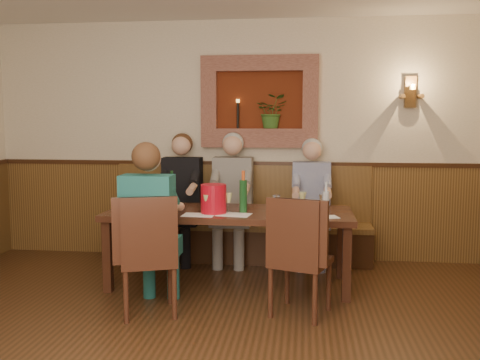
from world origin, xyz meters
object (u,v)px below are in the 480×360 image
object	(u,v)px
person_bench_right	(311,213)
person_chair_front	(151,241)
wine_bottle_green_a	(243,195)
dining_table	(229,218)
person_bench_mid	(232,209)
water_bottle	(326,203)
wine_bottle_green_b	(172,192)
bench	(241,233)
chair_near_right	(299,281)
spittoon_bucket	(214,199)
person_bench_left	(181,208)
chair_near_left	(149,280)

from	to	relation	value
person_bench_right	person_chair_front	bearing A→B (deg)	-130.58
wine_bottle_green_a	dining_table	bearing A→B (deg)	148.01
person_bench_mid	wine_bottle_green_a	xyz separation A→B (m)	(0.24, -0.93, 0.29)
person_bench_mid	water_bottle	bearing A→B (deg)	-46.17
wine_bottle_green_b	person_chair_front	bearing A→B (deg)	-86.81
bench	chair_near_right	size ratio (longest dim) A/B	2.96
person_bench_mid	person_bench_right	xyz separation A→B (m)	(0.90, 0.00, -0.03)
dining_table	person_bench_right	xyz separation A→B (m)	(0.81, 0.84, -0.08)
person_bench_mid	person_chair_front	distance (m)	1.68
bench	person_bench_right	bearing A→B (deg)	-7.44
chair_near_right	wine_bottle_green_a	xyz separation A→B (m)	(-0.55, 0.66, 0.62)
wine_bottle_green_b	water_bottle	size ratio (longest dim) A/B	1.13
person_bench_right	wine_bottle_green_b	bearing A→B (deg)	-155.42
wine_bottle_green_b	spittoon_bucket	bearing A→B (deg)	-34.94
chair_near_right	person_bench_left	size ratio (longest dim) A/B	0.68
dining_table	chair_near_right	world-z (taller)	chair_near_right
dining_table	water_bottle	bearing A→B (deg)	-13.69
person_bench_left	water_bottle	world-z (taller)	person_bench_left
person_bench_left	person_bench_right	distance (m)	1.50
person_bench_mid	wine_bottle_green_b	bearing A→B (deg)	-129.25
person_bench_left	water_bottle	distance (m)	1.95
dining_table	wine_bottle_green_b	bearing A→B (deg)	163.83
person_bench_left	person_bench_mid	world-z (taller)	person_bench_mid
chair_near_left	spittoon_bucket	distance (m)	1.03
chair_near_right	water_bottle	bearing A→B (deg)	85.58
chair_near_left	person_bench_mid	world-z (taller)	person_bench_mid
person_bench_left	person_bench_mid	distance (m)	0.60
wine_bottle_green_b	dining_table	bearing A→B (deg)	-16.17
person_bench_right	wine_bottle_green_a	bearing A→B (deg)	-125.54
dining_table	wine_bottle_green_b	world-z (taller)	wine_bottle_green_b
dining_table	spittoon_bucket	xyz separation A→B (m)	(-0.13, -0.16, 0.21)
dining_table	chair_near_right	distance (m)	1.10
person_bench_left	person_chair_front	distance (m)	1.62
wine_bottle_green_a	wine_bottle_green_b	size ratio (longest dim) A/B	1.09
chair_near_right	person_chair_front	xyz separation A→B (m)	(-1.27, -0.02, 0.31)
bench	person_bench_mid	xyz separation A→B (m)	(-0.09, -0.11, 0.30)
person_bench_mid	wine_bottle_green_a	distance (m)	1.00
person_bench_right	water_bottle	world-z (taller)	person_bench_right
dining_table	person_chair_front	xyz separation A→B (m)	(-0.57, -0.78, -0.07)
person_bench_left	spittoon_bucket	distance (m)	1.18
person_chair_front	spittoon_bucket	world-z (taller)	person_chair_front
person_bench_right	person_chair_front	size ratio (longest dim) A/B	0.98
person_bench_left	wine_bottle_green_a	size ratio (longest dim) A/B	3.66
person_chair_front	wine_bottle_green_a	bearing A→B (deg)	43.60
spittoon_bucket	wine_bottle_green_a	xyz separation A→B (m)	(0.28, 0.07, 0.03)
dining_table	person_bench_left	distance (m)	1.08
wine_bottle_green_a	wine_bottle_green_b	bearing A→B (deg)	160.49
person_chair_front	bench	bearing A→B (deg)	71.68
person_bench_left	wine_bottle_green_b	world-z (taller)	person_bench_left
spittoon_bucket	person_bench_right	bearing A→B (deg)	46.76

